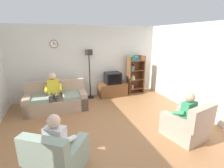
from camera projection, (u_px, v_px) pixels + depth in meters
The scene contains 13 objects.
ground_plane at pixel (110, 128), 4.32m from camera, with size 12.00×12.00×0.00m, color #9E6B42.
back_wall_assembly at pixel (88, 62), 6.33m from camera, with size 6.20×0.17×2.70m.
right_wall at pixel (202, 70), 4.85m from camera, with size 0.12×5.80×2.70m, color silver.
couch at pixel (56, 100), 5.34m from camera, with size 1.92×0.91×0.90m.
tv_stand at pixel (113, 89), 6.56m from camera, with size 1.10×0.56×0.52m.
tv at pixel (113, 78), 6.40m from camera, with size 0.60×0.49×0.44m.
bookshelf at pixel (134, 73), 6.77m from camera, with size 0.68×0.36×1.58m.
floor_lamp at pixel (89, 60), 6.02m from camera, with size 0.28×0.28×1.85m.
armchair_near_window at pixel (58, 158), 2.86m from camera, with size 1.15×1.18×0.90m.
armchair_near_bookshelf at pixel (186, 126), 3.88m from camera, with size 0.97×1.03×0.90m.
person_on_couch at pixel (54, 90), 5.11m from camera, with size 0.52×0.54×1.24m.
person_in_left_armchair at pixel (59, 139), 2.85m from camera, with size 0.61×0.64×1.12m.
person_in_right_armchair at pixel (184, 112), 3.86m from camera, with size 0.57×0.59×1.12m.
Camera 1 is at (-1.23, -3.60, 2.35)m, focal length 26.34 mm.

